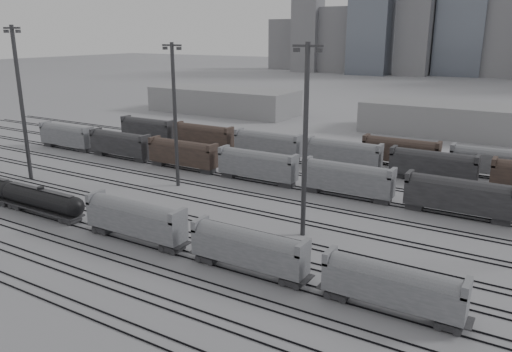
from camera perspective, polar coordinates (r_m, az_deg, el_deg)
The scene contains 13 objects.
ground at distance 60.56m, azimuth -8.21°, elevation -9.36°, with size 900.00×900.00×0.00m, color #A9A9AD.
tracks at distance 73.75m, azimuth 0.37°, elevation -4.37°, with size 220.00×71.50×0.16m.
tank_car_b at distance 79.22m, azimuth -23.26°, elevation -2.49°, with size 16.80×2.80×4.15m.
hopper_car_a at distance 65.34m, azimuth -13.63°, elevation -4.61°, with size 14.80×2.94×5.29m.
hopper_car_b at distance 55.52m, azimuth -0.86°, elevation -8.14°, with size 13.91×2.76×4.97m.
hopper_car_c at distance 49.85m, azimuth 15.35°, elevation -11.84°, with size 13.51×2.68×4.83m.
light_mast_a at distance 97.65m, azimuth -25.27°, elevation 7.83°, with size 4.34×0.69×27.13m.
light_mast_b at distance 85.67m, azimuth -9.26°, elevation 7.20°, with size 3.90×0.62×24.35m.
light_mast_c at distance 63.05m, azimuth 5.66°, elevation 4.40°, with size 3.97×0.64×24.81m.
bg_string_near at distance 82.11m, azimuth 10.39°, elevation -0.49°, with size 151.00×3.00×5.60m.
bg_string_mid at distance 94.46m, azimuth 19.56°, elevation 1.01°, with size 151.00×3.00×5.60m.
warehouse_left at distance 168.22m, azimuth -3.80°, elevation 8.58°, with size 50.00×18.00×8.00m, color gray.
warehouse_mid at distance 140.97m, azimuth 20.45°, elevation 6.16°, with size 40.00×18.00×8.00m, color gray.
Camera 1 is at (35.18, -41.98, 25.85)m, focal length 35.00 mm.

